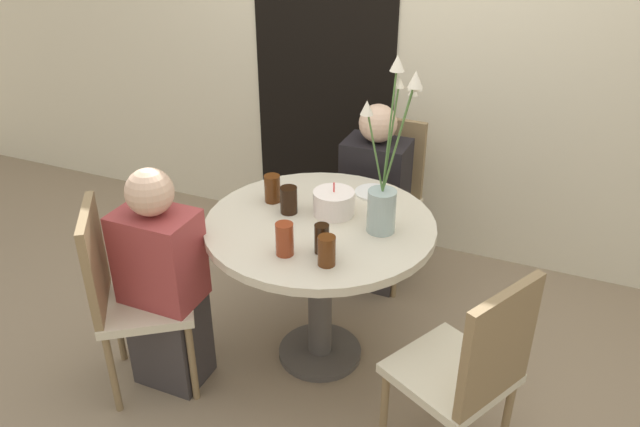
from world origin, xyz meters
name	(u,v)px	position (x,y,z in m)	size (l,w,h in m)	color
ground_plane	(320,354)	(0.00, 0.00, 0.00)	(16.00, 16.00, 0.00)	#89755B
wall_back	(408,37)	(0.00, 1.26, 1.30)	(8.00, 0.05, 2.60)	beige
doorway_panel	(324,77)	(-0.50, 1.23, 1.02)	(0.90, 0.01, 2.05)	black
dining_table	(320,249)	(0.00, 0.00, 0.62)	(1.03, 1.03, 0.76)	beige
chair_left_flank	(384,190)	(0.03, 0.86, 0.52)	(0.41, 0.41, 0.92)	beige
chair_right_flank	(126,290)	(-0.71, -0.50, 0.52)	(0.56, 0.56, 0.92)	beige
chair_near_front	(469,368)	(0.77, -0.40, 0.52)	(0.54, 0.54, 0.92)	beige
birthday_cake	(334,203)	(0.03, 0.09, 0.82)	(0.19, 0.19, 0.15)	white
flower_vase	(387,179)	(0.28, 0.05, 1.00)	(0.22, 0.22, 0.74)	#9EB2AD
side_plate	(374,192)	(0.13, 0.36, 0.77)	(0.18, 0.18, 0.01)	white
drink_glass_0	(327,251)	(0.16, -0.31, 0.82)	(0.07, 0.07, 0.12)	#51280F
drink_glass_1	(289,200)	(-0.16, 0.02, 0.82)	(0.08, 0.08, 0.12)	black
drink_glass_2	(285,239)	(-0.03, -0.30, 0.83)	(0.07, 0.07, 0.14)	maroon
drink_glass_3	(322,239)	(0.11, -0.23, 0.82)	(0.06, 0.06, 0.12)	black
drink_glass_4	(272,189)	(-0.28, 0.09, 0.83)	(0.08, 0.08, 0.13)	#51280F
person_guest	(374,204)	(0.02, 0.71, 0.51)	(0.34, 0.24, 1.08)	#383333
person_woman	(164,288)	(-0.58, -0.41, 0.51)	(0.34, 0.24, 1.08)	#383333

